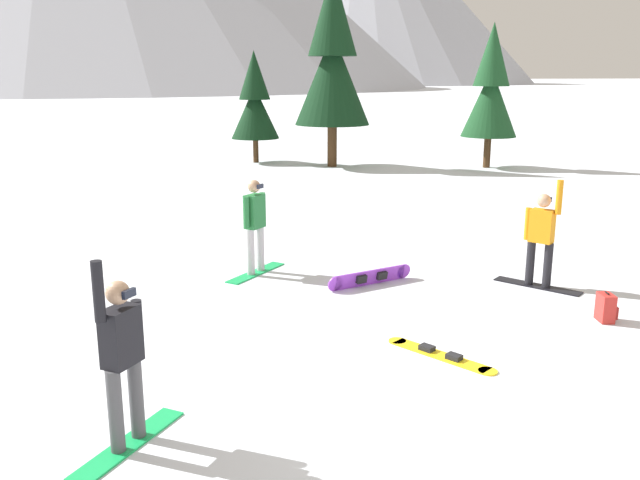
{
  "coord_description": "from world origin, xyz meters",
  "views": [
    {
      "loc": [
        -3.16,
        -6.43,
        3.75
      ],
      "look_at": [
        -0.54,
        4.36,
        1.0
      ],
      "focal_mm": 37.93,
      "sensor_mm": 36.0,
      "label": 1
    }
  ],
  "objects_px": {
    "loose_snowboard_far_spare": "(440,355)",
    "pine_tree_young": "(255,102)",
    "snowboarder_background": "(255,224)",
    "snowboarder_midground": "(541,237)",
    "snowboarder_foreground": "(123,358)",
    "loose_snowboard_near_right": "(371,277)",
    "backpack_red": "(606,308)",
    "pine_tree_slender": "(332,61)",
    "pine_tree_short": "(491,90)"
  },
  "relations": [
    {
      "from": "pine_tree_slender",
      "to": "snowboarder_midground",
      "type": "bearing_deg",
      "value": -91.68
    },
    {
      "from": "loose_snowboard_near_right",
      "to": "backpack_red",
      "type": "xyz_separation_m",
      "value": [
        2.98,
        -2.61,
        0.07
      ]
    },
    {
      "from": "snowboarder_foreground",
      "to": "backpack_red",
      "type": "bearing_deg",
      "value": 15.65
    },
    {
      "from": "snowboarder_foreground",
      "to": "snowboarder_midground",
      "type": "bearing_deg",
      "value": 28.47
    },
    {
      "from": "snowboarder_midground",
      "to": "pine_tree_young",
      "type": "height_order",
      "value": "pine_tree_young"
    },
    {
      "from": "loose_snowboard_near_right",
      "to": "snowboarder_background",
      "type": "bearing_deg",
      "value": 147.15
    },
    {
      "from": "snowboarder_background",
      "to": "snowboarder_midground",
      "type": "bearing_deg",
      "value": -22.89
    },
    {
      "from": "loose_snowboard_near_right",
      "to": "loose_snowboard_far_spare",
      "type": "bearing_deg",
      "value": -90.92
    },
    {
      "from": "snowboarder_foreground",
      "to": "pine_tree_young",
      "type": "bearing_deg",
      "value": 78.29
    },
    {
      "from": "snowboarder_midground",
      "to": "loose_snowboard_far_spare",
      "type": "xyz_separation_m",
      "value": [
        -2.95,
        -2.46,
        -0.9
      ]
    },
    {
      "from": "snowboarder_midground",
      "to": "pine_tree_short",
      "type": "height_order",
      "value": "pine_tree_short"
    },
    {
      "from": "snowboarder_foreground",
      "to": "pine_tree_young",
      "type": "xyz_separation_m",
      "value": [
        4.63,
        22.33,
        1.58
      ]
    },
    {
      "from": "loose_snowboard_near_right",
      "to": "backpack_red",
      "type": "distance_m",
      "value": 3.96
    },
    {
      "from": "loose_snowboard_far_spare",
      "to": "pine_tree_slender",
      "type": "relative_size",
      "value": 0.2
    },
    {
      "from": "pine_tree_slender",
      "to": "pine_tree_short",
      "type": "height_order",
      "value": "pine_tree_slender"
    },
    {
      "from": "pine_tree_young",
      "to": "pine_tree_slender",
      "type": "distance_m",
      "value": 3.88
    },
    {
      "from": "snowboarder_background",
      "to": "pine_tree_slender",
      "type": "xyz_separation_m",
      "value": [
        5.3,
        14.47,
        3.25
      ]
    },
    {
      "from": "loose_snowboard_far_spare",
      "to": "snowboarder_midground",
      "type": "bearing_deg",
      "value": 39.81
    },
    {
      "from": "loose_snowboard_near_right",
      "to": "pine_tree_slender",
      "type": "height_order",
      "value": "pine_tree_slender"
    },
    {
      "from": "snowboarder_foreground",
      "to": "loose_snowboard_far_spare",
      "type": "relative_size",
      "value": 1.3
    },
    {
      "from": "snowboarder_midground",
      "to": "pine_tree_short",
      "type": "distance_m",
      "value": 16.25
    },
    {
      "from": "snowboarder_background",
      "to": "backpack_red",
      "type": "xyz_separation_m",
      "value": [
        4.9,
        -3.84,
        -0.75
      ]
    },
    {
      "from": "pine_tree_young",
      "to": "pine_tree_short",
      "type": "relative_size",
      "value": 0.82
    },
    {
      "from": "pine_tree_young",
      "to": "pine_tree_slender",
      "type": "relative_size",
      "value": 0.6
    },
    {
      "from": "loose_snowboard_near_right",
      "to": "pine_tree_young",
      "type": "height_order",
      "value": "pine_tree_young"
    },
    {
      "from": "snowboarder_midground",
      "to": "snowboarder_background",
      "type": "relative_size",
      "value": 1.08
    },
    {
      "from": "loose_snowboard_near_right",
      "to": "pine_tree_slender",
      "type": "relative_size",
      "value": 0.23
    },
    {
      "from": "snowboarder_midground",
      "to": "loose_snowboard_far_spare",
      "type": "height_order",
      "value": "snowboarder_midground"
    },
    {
      "from": "loose_snowboard_far_spare",
      "to": "pine_tree_young",
      "type": "xyz_separation_m",
      "value": [
        0.58,
        21.0,
        2.53
      ]
    },
    {
      "from": "snowboarder_midground",
      "to": "pine_tree_young",
      "type": "bearing_deg",
      "value": 97.31
    },
    {
      "from": "snowboarder_foreground",
      "to": "pine_tree_slender",
      "type": "height_order",
      "value": "pine_tree_slender"
    },
    {
      "from": "snowboarder_foreground",
      "to": "backpack_red",
      "type": "height_order",
      "value": "snowboarder_foreground"
    },
    {
      "from": "backpack_red",
      "to": "pine_tree_young",
      "type": "height_order",
      "value": "pine_tree_young"
    },
    {
      "from": "loose_snowboard_near_right",
      "to": "snowboarder_midground",
      "type": "bearing_deg",
      "value": -15.35
    },
    {
      "from": "loose_snowboard_far_spare",
      "to": "snowboarder_background",
      "type": "bearing_deg",
      "value": 112.52
    },
    {
      "from": "loose_snowboard_far_spare",
      "to": "pine_tree_short",
      "type": "bearing_deg",
      "value": 61.1
    },
    {
      "from": "loose_snowboard_near_right",
      "to": "pine_tree_young",
      "type": "distance_m",
      "value": 17.91
    },
    {
      "from": "backpack_red",
      "to": "snowboarder_midground",
      "type": "bearing_deg",
      "value": 92.65
    },
    {
      "from": "backpack_red",
      "to": "pine_tree_young",
      "type": "xyz_separation_m",
      "value": [
        -2.46,
        20.35,
        2.34
      ]
    },
    {
      "from": "snowboarder_foreground",
      "to": "loose_snowboard_near_right",
      "type": "height_order",
      "value": "snowboarder_foreground"
    },
    {
      "from": "snowboarder_foreground",
      "to": "snowboarder_background",
      "type": "xyz_separation_m",
      "value": [
        2.19,
        5.83,
        -0.01
      ]
    },
    {
      "from": "pine_tree_young",
      "to": "snowboarder_midground",
      "type": "bearing_deg",
      "value": -82.69
    },
    {
      "from": "snowboarder_background",
      "to": "loose_snowboard_near_right",
      "type": "distance_m",
      "value": 2.42
    },
    {
      "from": "snowboarder_midground",
      "to": "backpack_red",
      "type": "relative_size",
      "value": 4.17
    },
    {
      "from": "snowboarder_background",
      "to": "loose_snowboard_far_spare",
      "type": "xyz_separation_m",
      "value": [
        1.86,
        -4.49,
        -0.94
      ]
    },
    {
      "from": "backpack_red",
      "to": "snowboarder_foreground",
      "type": "bearing_deg",
      "value": -164.35
    },
    {
      "from": "loose_snowboard_far_spare",
      "to": "pine_tree_slender",
      "type": "distance_m",
      "value": 19.73
    },
    {
      "from": "snowboarder_background",
      "to": "loose_snowboard_far_spare",
      "type": "bearing_deg",
      "value": -67.48
    },
    {
      "from": "snowboarder_midground",
      "to": "pine_tree_slender",
      "type": "bearing_deg",
      "value": 88.32
    },
    {
      "from": "pine_tree_short",
      "to": "snowboarder_midground",
      "type": "bearing_deg",
      "value": -113.92
    }
  ]
}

